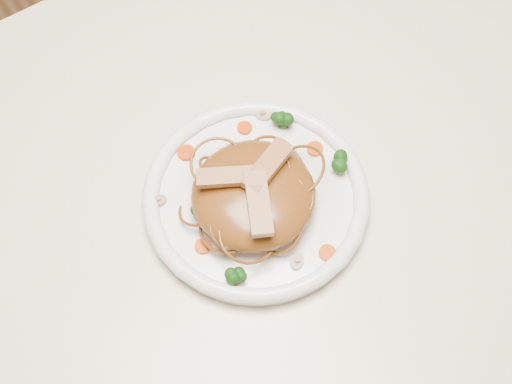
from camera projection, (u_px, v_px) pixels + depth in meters
ground at (246, 345)px, 1.60m from camera, size 4.00×4.00×0.00m
table at (240, 213)px, 1.02m from camera, size 1.20×0.80×0.75m
plate at (256, 200)px, 0.91m from camera, size 0.30×0.30×0.02m
noodle_mound at (254, 195)px, 0.88m from camera, size 0.16×0.16×0.05m
chicken_a at (267, 166)px, 0.86m from camera, size 0.08×0.05×0.01m
chicken_b at (226, 177)px, 0.85m from camera, size 0.07×0.05×0.01m
chicken_c at (259, 204)px, 0.83m from camera, size 0.06×0.08×0.01m
broccoli_0 at (284, 120)px, 0.94m from camera, size 0.03×0.03×0.03m
broccoli_1 at (198, 208)px, 0.88m from camera, size 0.03×0.03×0.03m
broccoli_2 at (236, 274)px, 0.84m from camera, size 0.03×0.03×0.03m
broccoli_3 at (340, 163)px, 0.91m from camera, size 0.02×0.02×0.03m
carrot_0 at (245, 128)px, 0.95m from camera, size 0.02×0.02×0.00m
carrot_1 at (203, 246)px, 0.87m from camera, size 0.02×0.02×0.00m
carrot_2 at (315, 149)px, 0.93m from camera, size 0.02×0.02×0.00m
carrot_3 at (186, 153)px, 0.93m from camera, size 0.03×0.03×0.00m
carrot_4 at (327, 253)px, 0.87m from camera, size 0.03×0.03×0.00m
mushroom_0 at (297, 261)px, 0.86m from camera, size 0.03×0.03×0.01m
mushroom_1 at (286, 119)px, 0.95m from camera, size 0.02×0.02×0.01m
mushroom_2 at (158, 201)px, 0.90m from camera, size 0.03×0.03×0.01m
mushroom_3 at (263, 115)px, 0.96m from camera, size 0.03×0.03×0.01m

